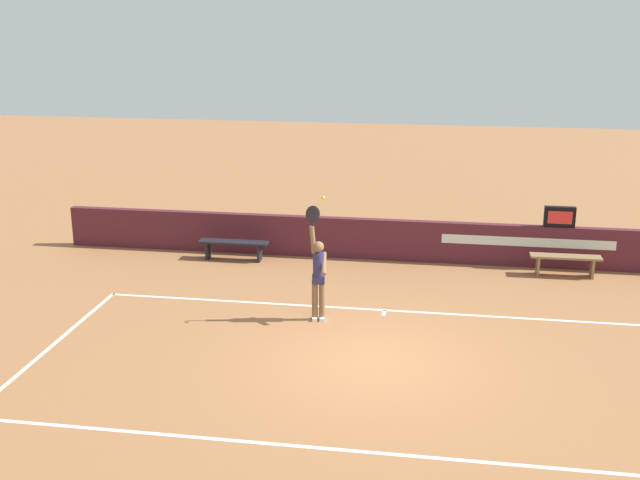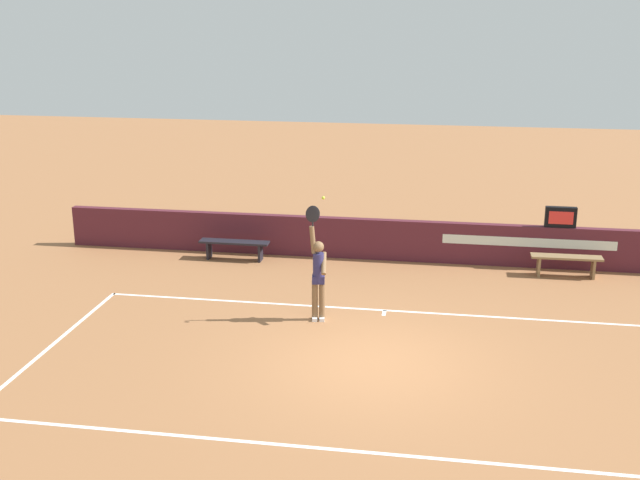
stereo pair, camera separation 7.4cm
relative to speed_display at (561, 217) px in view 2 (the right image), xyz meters
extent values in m
plane|color=#98623C|center=(-3.89, -5.98, -1.28)|extent=(60.00, 60.00, 0.00)
cube|color=white|center=(-3.89, -3.49, -1.28)|extent=(12.07, 0.08, 0.00)
cube|color=white|center=(-3.89, -9.02, -1.28)|extent=(12.07, 0.08, 0.00)
cube|color=white|center=(-9.92, -6.25, -1.28)|extent=(0.08, 5.61, 0.00)
cube|color=white|center=(-3.89, -3.64, -1.28)|extent=(0.08, 0.30, 0.00)
cube|color=#501D28|center=(-3.89, 0.00, -0.77)|extent=(17.18, 0.21, 1.03)
cube|color=silver|center=(-0.71, -0.11, -0.63)|extent=(4.12, 0.01, 0.22)
cube|color=black|center=(0.00, 0.00, 0.00)|extent=(0.73, 0.15, 0.50)
cube|color=red|center=(0.00, -0.08, 0.00)|extent=(0.57, 0.01, 0.31)
cylinder|color=brown|center=(-5.11, -4.20, -0.87)|extent=(0.12, 0.12, 0.83)
cylinder|color=brown|center=(-5.26, -4.22, -0.87)|extent=(0.12, 0.12, 0.83)
cube|color=white|center=(-5.11, -4.22, -1.25)|extent=(0.13, 0.25, 0.07)
cube|color=white|center=(-5.25, -4.24, -1.25)|extent=(0.13, 0.25, 0.07)
cylinder|color=navy|center=(-5.18, -4.21, -0.16)|extent=(0.22, 0.22, 0.59)
cube|color=navy|center=(-5.18, -4.21, -0.41)|extent=(0.28, 0.24, 0.16)
sphere|color=brown|center=(-5.18, -4.21, 0.27)|extent=(0.22, 0.22, 0.22)
cylinder|color=brown|center=(-5.29, -4.22, 0.41)|extent=(0.16, 0.12, 0.56)
cylinder|color=brown|center=(-5.06, -4.25, -0.06)|extent=(0.16, 0.45, 0.39)
ellipsoid|color=black|center=(-5.29, -4.22, 0.94)|extent=(0.32, 0.07, 0.37)
cylinder|color=black|center=(-5.29, -4.22, 0.75)|extent=(0.03, 0.03, 0.18)
sphere|color=#D2E73A|center=(-5.08, -4.26, 1.28)|extent=(0.07, 0.07, 0.07)
cube|color=black|center=(-7.92, -0.63, -0.82)|extent=(1.76, 0.37, 0.05)
cube|color=black|center=(-8.59, -0.63, -1.05)|extent=(0.06, 0.32, 0.46)
cube|color=black|center=(-7.25, -0.64, -1.05)|extent=(0.06, 0.32, 0.46)
cube|color=olive|center=(0.13, -0.62, -0.80)|extent=(1.64, 0.38, 0.05)
cube|color=olive|center=(-0.49, -0.63, -1.04)|extent=(0.06, 0.32, 0.48)
cube|color=olive|center=(0.75, -0.61, -1.04)|extent=(0.06, 0.32, 0.48)
camera|label=1|loc=(-2.79, -18.91, 4.82)|focal=44.17mm
camera|label=2|loc=(-2.71, -18.90, 4.82)|focal=44.17mm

